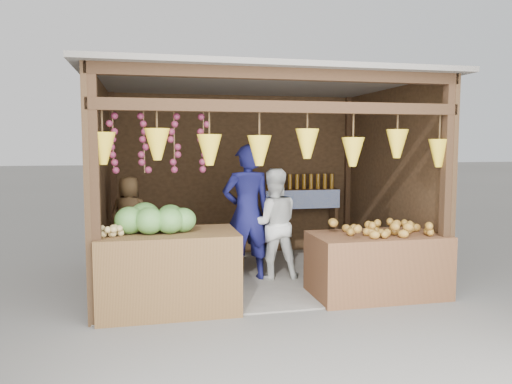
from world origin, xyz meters
TOP-DOWN VIEW (x-y plane):
  - ground at (0.00, 0.00)m, footprint 80.00×80.00m
  - stall_structure at (-0.03, -0.04)m, footprint 4.30×3.30m
  - back_shelf at (1.05, 1.28)m, footprint 1.25×0.32m
  - counter_left at (-1.22, -1.14)m, footprint 1.49×0.85m
  - counter_right at (1.24, -1.14)m, footprint 1.57×0.85m
  - stool at (-1.66, 0.22)m, footprint 0.35×0.35m
  - man_standing at (-0.14, -0.15)m, footprint 0.68×0.47m
  - woman_standing at (0.22, -0.13)m, footprint 0.75×0.59m
  - vendor_seated at (-1.66, 0.22)m, footprint 0.60×0.48m
  - melon_pile at (-1.29, -1.13)m, footprint 1.00×0.50m
  - tanfruit_pile at (-1.80, -1.22)m, footprint 0.34×0.40m
  - mango_pile at (1.30, -1.18)m, footprint 1.40×0.64m

SIDE VIEW (x-z plane):
  - ground at x=0.00m, z-range 0.00..0.00m
  - stool at x=-1.66m, z-range 0.00..0.33m
  - counter_right at x=1.24m, z-range 0.00..0.75m
  - counter_left at x=-1.22m, z-range 0.00..0.86m
  - woman_standing at x=0.22m, z-range 0.00..1.49m
  - mango_pile at x=1.30m, z-range 0.75..0.97m
  - vendor_seated at x=-1.66m, z-range 0.33..1.40m
  - back_shelf at x=1.05m, z-range 0.21..1.54m
  - man_standing at x=-0.14m, z-range 0.00..1.81m
  - tanfruit_pile at x=-1.80m, z-range 0.86..0.99m
  - melon_pile at x=-1.29m, z-range 0.86..1.18m
  - stall_structure at x=-0.03m, z-range 0.34..3.00m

